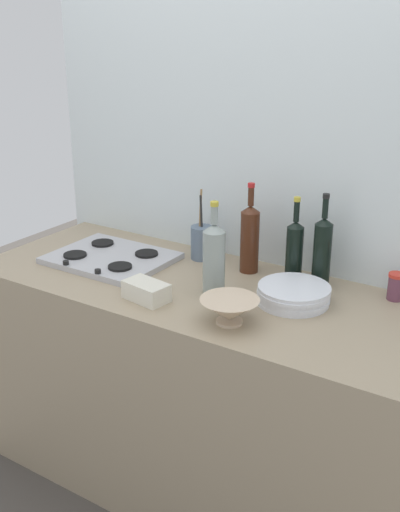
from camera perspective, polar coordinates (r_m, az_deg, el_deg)
The scene contains 13 objects.
ground_plane at distance 2.82m, azimuth 0.00°, elevation -19.74°, with size 6.00×6.00×0.00m, color #47423D.
counter_block at distance 2.55m, azimuth 0.00°, elevation -12.05°, with size 1.80×0.70×0.90m, color tan.
backsplash_panel at distance 2.56m, azimuth 4.62°, elevation 5.13°, with size 1.90×0.06×2.28m, color silver.
stovetop_hob at distance 2.59m, azimuth -8.14°, elevation -0.17°, with size 0.48×0.38×0.04m.
plate_stack at distance 2.21m, azimuth 8.54°, elevation -3.49°, with size 0.26×0.26×0.07m.
wine_bottle_leftmost at distance 2.21m, azimuth 1.28°, elevation -0.26°, with size 0.08×0.08×0.35m.
wine_bottle_mid_left at distance 2.32m, azimuth 11.10°, elevation 0.41°, with size 0.07×0.07×0.36m.
wine_bottle_mid_right at distance 2.35m, azimuth 8.62°, elevation 0.54°, with size 0.06×0.06×0.33m.
wine_bottle_rightmost at distance 2.43m, azimuth 4.57°, elevation 1.69°, with size 0.07×0.07×0.36m.
mixing_bowl at distance 2.04m, azimuth 2.72°, elevation -4.96°, with size 0.20×0.20×0.09m.
butter_dish at distance 2.22m, azimuth -4.93°, elevation -3.22°, with size 0.16×0.10×0.07m, color silver.
utensil_crock at distance 2.57m, azimuth 0.16°, elevation 1.29°, with size 0.09×0.09×0.29m.
condiment_jar_front at distance 2.31m, azimuth 17.45°, elevation -2.67°, with size 0.06×0.06×0.10m.
Camera 1 is at (1.16, -1.80, 1.84)m, focal length 43.77 mm.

